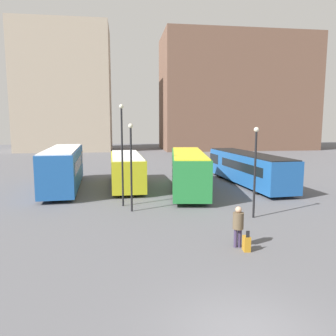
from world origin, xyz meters
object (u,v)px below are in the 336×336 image
bus_2 (188,170)px  bus_3 (247,167)px  bus_0 (64,167)px  traveler (238,223)px  lamp_post_2 (255,164)px  lamp_post_1 (131,160)px  lamp_post_0 (122,148)px  suitcase (246,243)px  bus_1 (126,169)px

bus_2 → bus_3: size_ratio=0.89×
bus_0 → traveler: bus_0 is taller
bus_0 → lamp_post_2: lamp_post_2 is taller
bus_3 → bus_0: bearing=85.1°
bus_0 → lamp_post_1: lamp_post_1 is taller
traveler → lamp_post_0: (-4.92, 7.93, 2.71)m
lamp_post_0 → lamp_post_1: bearing=-69.4°
suitcase → lamp_post_0: lamp_post_0 is taller
bus_1 → lamp_post_1: 8.37m
traveler → suitcase: size_ratio=1.96×
bus_0 → bus_1: bus_0 is taller
bus_0 → traveler: 17.44m
lamp_post_1 → bus_3: bearing=36.7°
lamp_post_0 → lamp_post_2: 8.30m
lamp_post_2 → lamp_post_1: bearing=161.4°
lamp_post_1 → traveler: bearing=-56.1°
suitcase → bus_3: bearing=-17.4°
bus_0 → suitcase: bus_0 is taller
bus_3 → suitcase: 15.84m
lamp_post_0 → lamp_post_2: bearing=-26.7°
lamp_post_0 → suitcase: bearing=-58.5°
bus_1 → bus_2: size_ratio=0.85×
bus_0 → traveler: size_ratio=6.21×
bus_0 → lamp_post_0: (4.81, -6.53, 1.98)m
bus_3 → traveler: bearing=153.1°
bus_2 → bus_3: bearing=-61.5°
traveler → bus_1: bearing=21.3°
bus_2 → bus_1: bearing=70.5°
suitcase → bus_0: bearing=37.6°
traveler → suitcase: bearing=-151.1°
bus_0 → traveler: (9.73, -14.46, -0.73)m
bus_2 → lamp_post_1: bearing=149.0°
bus_2 → suitcase: bearing=-171.7°
bus_1 → bus_3: size_ratio=0.76×
suitcase → bus_1: bearing=21.5°
bus_2 → suitcase: size_ratio=12.13×
bus_0 → traveler: bearing=-149.7°
bus_1 → bus_3: bearing=-94.6°
traveler → lamp_post_1: lamp_post_1 is taller
bus_2 → lamp_post_2: bearing=-155.9°
bus_1 → lamp_post_1: lamp_post_1 is taller
traveler → lamp_post_2: (2.46, 4.22, 1.99)m
bus_0 → lamp_post_1: bearing=-149.7°
bus_3 → lamp_post_0: lamp_post_0 is taller
traveler → lamp_post_1: size_ratio=0.34×
bus_3 → traveler: 15.45m
suitcase → lamp_post_2: size_ratio=0.18×
bus_0 → bus_2: size_ratio=1.00×
bus_2 → lamp_post_0: size_ratio=1.72×
lamp_post_0 → bus_0: bearing=126.4°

